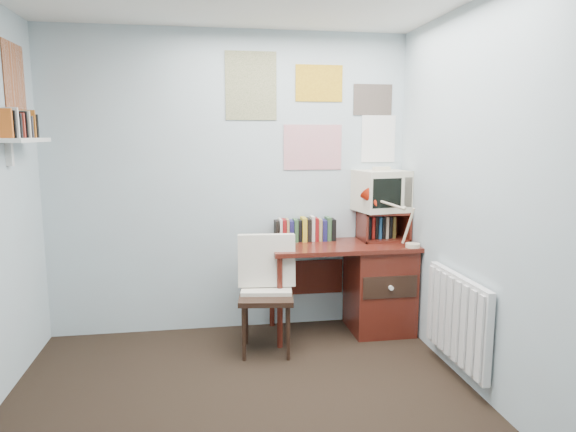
# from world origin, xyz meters

# --- Properties ---
(back_wall) EXTENTS (3.00, 0.02, 2.50)m
(back_wall) POSITION_xyz_m (0.00, 1.75, 1.25)
(back_wall) COLOR #AAB9C2
(back_wall) RESTS_ON ground
(right_wall) EXTENTS (0.02, 3.50, 2.50)m
(right_wall) POSITION_xyz_m (1.50, 0.00, 1.25)
(right_wall) COLOR #AAB9C2
(right_wall) RESTS_ON ground
(desk) EXTENTS (1.20, 0.55, 0.76)m
(desk) POSITION_xyz_m (1.17, 1.48, 0.41)
(desk) COLOR #531B13
(desk) RESTS_ON ground
(desk_chair) EXTENTS (0.50, 0.48, 0.87)m
(desk_chair) POSITION_xyz_m (0.23, 1.18, 0.43)
(desk_chair) COLOR black
(desk_chair) RESTS_ON ground
(desk_lamp) EXTENTS (0.33, 0.29, 0.42)m
(desk_lamp) POSITION_xyz_m (1.43, 1.27, 0.97)
(desk_lamp) COLOR #B8220C
(desk_lamp) RESTS_ON desk
(tv_riser) EXTENTS (0.40, 0.30, 0.25)m
(tv_riser) POSITION_xyz_m (1.29, 1.59, 0.89)
(tv_riser) COLOR #531B13
(tv_riser) RESTS_ON desk
(crt_tv) EXTENTS (0.46, 0.43, 0.38)m
(crt_tv) POSITION_xyz_m (1.27, 1.61, 1.20)
(crt_tv) COLOR beige
(crt_tv) RESTS_ON tv_riser
(book_row) EXTENTS (0.60, 0.14, 0.22)m
(book_row) POSITION_xyz_m (0.66, 1.66, 0.87)
(book_row) COLOR #531B13
(book_row) RESTS_ON desk
(radiator) EXTENTS (0.09, 0.80, 0.60)m
(radiator) POSITION_xyz_m (1.46, 0.55, 0.42)
(radiator) COLOR white
(radiator) RESTS_ON right_wall
(wall_shelf) EXTENTS (0.20, 0.62, 0.24)m
(wall_shelf) POSITION_xyz_m (-1.40, 1.10, 1.62)
(wall_shelf) COLOR white
(wall_shelf) RESTS_ON left_wall
(posters_back) EXTENTS (1.20, 0.01, 0.90)m
(posters_back) POSITION_xyz_m (0.70, 1.74, 1.85)
(posters_back) COLOR white
(posters_back) RESTS_ON back_wall
(posters_left) EXTENTS (0.01, 0.70, 0.60)m
(posters_left) POSITION_xyz_m (-1.49, 1.10, 2.00)
(posters_left) COLOR white
(posters_left) RESTS_ON left_wall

